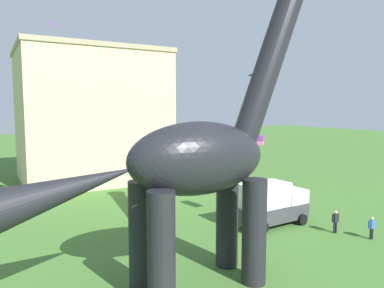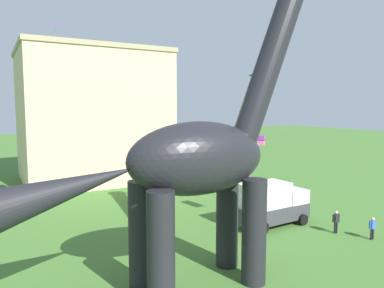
{
  "view_description": "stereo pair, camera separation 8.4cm",
  "coord_description": "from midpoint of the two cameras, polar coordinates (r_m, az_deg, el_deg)",
  "views": [
    {
      "loc": [
        -6.29,
        -9.61,
        8.52
      ],
      "look_at": [
        2.91,
        6.66,
        6.64
      ],
      "focal_mm": 33.93,
      "sensor_mm": 36.0,
      "label": 1
    },
    {
      "loc": [
        -6.22,
        -9.65,
        8.52
      ],
      "look_at": [
        2.91,
        6.66,
        6.64
      ],
      "focal_mm": 33.93,
      "sensor_mm": 36.0,
      "label": 2
    }
  ],
  "objects": [
    {
      "name": "person_strolling_adult",
      "position": [
        26.97,
        21.79,
        -10.99
      ],
      "size": [
        0.58,
        0.26,
        1.56
      ],
      "rotation": [
        0.0,
        0.0,
        3.78
      ],
      "color": "black",
      "rests_on": "ground_plane"
    },
    {
      "name": "kite_mid_left",
      "position": [
        27.06,
        9.24,
        -1.23
      ],
      "size": [
        0.96,
        0.96,
        1.24
      ],
      "color": "pink"
    },
    {
      "name": "kite_mid_right",
      "position": [
        27.42,
        -20.64,
        17.13
      ],
      "size": [
        1.6,
        1.55,
        1.68
      ],
      "color": "purple"
    },
    {
      "name": "kite_near_low",
      "position": [
        40.68,
        10.87,
        0.6
      ],
      "size": [
        1.03,
        1.03,
        1.04
      ],
      "color": "purple"
    },
    {
      "name": "parked_box_truck",
      "position": [
        27.05,
        12.45,
        -9.1
      ],
      "size": [
        5.7,
        2.4,
        3.2
      ],
      "rotation": [
        0.0,
        0.0,
        0.05
      ],
      "color": "#38383D",
      "rests_on": "ground_plane"
    },
    {
      "name": "person_vendor_side",
      "position": [
        26.71,
        26.58,
        -11.46
      ],
      "size": [
        0.55,
        0.24,
        1.48
      ],
      "rotation": [
        0.0,
        0.0,
        3.1
      ],
      "color": "black",
      "rests_on": "ground_plane"
    },
    {
      "name": "kite_trailing",
      "position": [
        33.15,
        10.14,
        10.78
      ],
      "size": [
        1.68,
        1.55,
        1.76
      ],
      "color": "black"
    },
    {
      "name": "background_building_block",
      "position": [
        44.91,
        -15.38,
        4.34
      ],
      "size": [
        15.95,
        14.05,
        15.14
      ],
      "color": "#CCB78E",
      "rests_on": "ground_plane"
    },
    {
      "name": "dinosaur_sculpture",
      "position": [
        16.87,
        0.9,
        -2.28
      ],
      "size": [
        16.3,
        3.45,
        17.04
      ],
      "rotation": [
        0.0,
        0.0,
        -0.43
      ],
      "color": "black",
      "rests_on": "ground_plane"
    }
  ]
}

